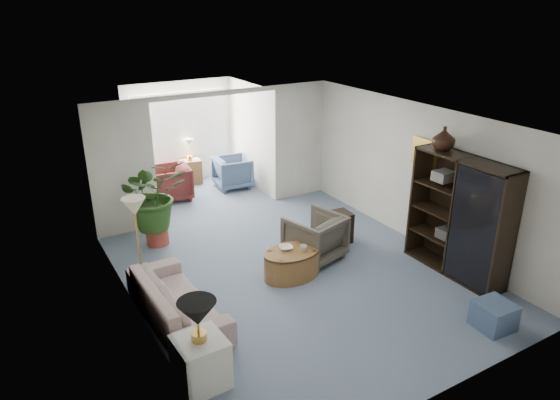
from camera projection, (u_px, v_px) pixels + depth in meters
floor at (299, 275)px, 8.13m from camera, size 6.00×6.00×0.00m
sunroom_floor at (201, 195)px, 11.40m from camera, size 2.60×2.60×0.00m
back_pier_left at (122, 170)px, 9.16m from camera, size 1.20×0.12×2.50m
back_pier_right at (299, 141)px, 10.95m from camera, size 1.20×0.12×2.50m
back_header at (216, 93)px, 9.61m from camera, size 2.60×0.12×0.10m
window_pane at (180, 125)px, 11.74m from camera, size 2.20×0.02×1.50m
window_blinds at (180, 125)px, 11.72m from camera, size 2.20×0.02×1.50m
framed_picture at (426, 153)px, 8.57m from camera, size 0.04×0.50×0.40m
sofa at (177, 300)px, 6.93m from camera, size 0.87×2.06×0.59m
end_table at (201, 362)px, 5.76m from camera, size 0.57×0.57×0.60m
table_lamp at (197, 313)px, 5.52m from camera, size 0.44×0.44×0.30m
floor_lamp at (134, 207)px, 7.54m from camera, size 0.36×0.36×0.28m
coffee_table at (292, 264)px, 8.03m from camera, size 1.21×1.21×0.45m
coffee_bowl at (286, 248)px, 7.99m from camera, size 0.27×0.27×0.05m
coffee_cup at (303, 248)px, 7.92m from camera, size 0.14×0.14×0.10m
wingback_chair at (315, 237)px, 8.54m from camera, size 1.04×1.05×0.78m
side_table_dark at (337, 227)px, 9.15m from camera, size 0.50×0.41×0.56m
entertainment_cabinet at (459, 217)px, 7.90m from camera, size 0.46×1.73×1.93m
cabinet_urn at (444, 138)px, 7.88m from camera, size 0.35×0.35×0.37m
ottoman at (494, 315)px, 6.79m from camera, size 0.49×0.49×0.37m
plant_pot at (157, 236)px, 9.12m from camera, size 0.40×0.40×0.32m
house_plant at (153, 194)px, 8.82m from camera, size 1.16×1.01×1.29m
sunroom_chair_blue at (233, 172)px, 11.77m from camera, size 0.87×0.85×0.72m
sunroom_chair_maroon at (171, 183)px, 11.06m from camera, size 0.91×0.89×0.76m
sunroom_table at (191, 172)px, 12.04m from camera, size 0.51×0.42×0.58m
shelf_clutter at (464, 213)px, 7.74m from camera, size 0.30×1.18×1.06m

